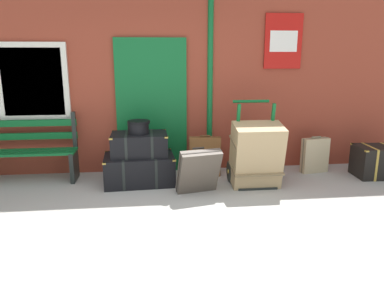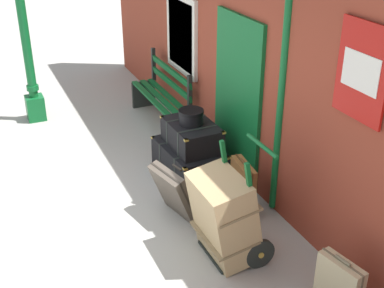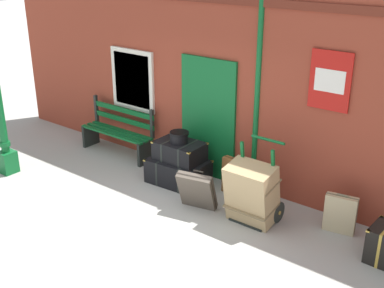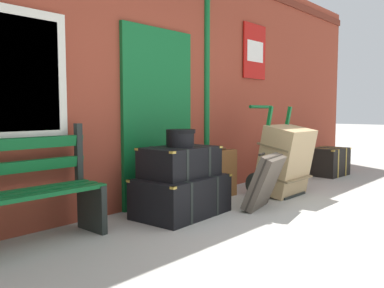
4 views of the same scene
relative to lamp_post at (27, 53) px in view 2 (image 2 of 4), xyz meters
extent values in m
plane|color=#A3A099|center=(3.13, -0.31, -1.12)|extent=(60.00, 60.00, 0.00)
cube|color=brown|center=(3.13, 2.29, 0.48)|extent=(10.40, 0.30, 3.20)
cube|color=#0F5B28|center=(2.88, 2.11, -0.07)|extent=(1.10, 0.05, 2.10)
cube|color=#093718|center=(2.88, 2.10, -0.07)|extent=(0.06, 0.02, 2.10)
cube|color=silver|center=(1.13, 2.11, 0.33)|extent=(1.04, 0.06, 1.16)
cube|color=silver|center=(1.13, 2.10, 0.33)|extent=(0.88, 0.02, 1.00)
cylinder|color=#0F5B28|center=(3.81, 2.13, 0.48)|extent=(0.09, 0.09, 3.14)
cube|color=#B7140F|center=(4.96, 2.11, 0.93)|extent=(0.60, 0.02, 0.84)
cube|color=white|center=(4.96, 2.10, 0.93)|extent=(0.44, 0.01, 0.32)
cube|color=#0F5B28|center=(0.00, 0.00, -0.92)|extent=(0.28, 0.28, 0.40)
cylinder|color=#0F5B28|center=(0.00, 0.00, 0.49)|extent=(0.14, 0.14, 2.42)
cylinder|color=#0F5B28|center=(0.00, 0.00, -0.57)|extent=(0.19, 0.19, 0.08)
cube|color=#0F5B28|center=(0.94, 1.65, -0.67)|extent=(1.60, 0.09, 0.04)
cube|color=#0F5B28|center=(0.94, 1.79, -0.67)|extent=(1.60, 0.09, 0.04)
cube|color=#0F5B28|center=(0.94, 1.93, -0.67)|extent=(1.60, 0.09, 0.04)
cube|color=#0F5B28|center=(0.94, 1.99, -0.47)|extent=(1.60, 0.05, 0.10)
cube|color=#0F5B28|center=(0.94, 1.99, -0.27)|extent=(1.60, 0.05, 0.10)
cube|color=black|center=(0.18, 1.79, -0.89)|extent=(0.06, 0.40, 0.45)
cube|color=black|center=(0.18, 1.99, -0.39)|extent=(0.06, 0.06, 0.56)
cube|color=black|center=(1.70, 1.79, -0.89)|extent=(0.06, 0.40, 0.45)
cube|color=black|center=(1.70, 1.99, -0.39)|extent=(0.06, 0.06, 0.56)
cube|color=black|center=(2.68, 1.55, -0.91)|extent=(1.03, 0.70, 0.42)
cube|color=black|center=(2.46, 1.54, -0.91)|extent=(0.07, 0.65, 0.43)
cube|color=black|center=(2.91, 1.56, -0.91)|extent=(0.07, 0.65, 0.43)
cube|color=#B79338|center=(2.22, 1.22, -0.71)|extent=(0.05, 0.05, 0.02)
cube|color=#B79338|center=(3.18, 1.28, -0.71)|extent=(0.05, 0.05, 0.02)
cube|color=#B79338|center=(2.18, 1.82, -0.71)|extent=(0.05, 0.05, 0.02)
cube|color=#B79338|center=(3.14, 1.88, -0.71)|extent=(0.05, 0.05, 0.02)
cube|color=silver|center=(2.69, 1.24, -0.91)|extent=(0.36, 0.01, 0.10)
cube|color=black|center=(2.69, 1.58, -0.54)|extent=(0.81, 0.55, 0.32)
cube|color=black|center=(2.51, 1.58, -0.54)|extent=(0.05, 0.55, 0.33)
cube|color=black|center=(2.87, 1.58, -0.54)|extent=(0.05, 0.55, 0.33)
cube|color=#B79338|center=(2.31, 1.32, -0.39)|extent=(0.05, 0.05, 0.02)
cube|color=#B79338|center=(3.07, 1.34, -0.39)|extent=(0.05, 0.05, 0.02)
cube|color=#B79338|center=(2.31, 1.82, -0.39)|extent=(0.05, 0.05, 0.02)
cube|color=#B79338|center=(3.07, 1.84, -0.39)|extent=(0.05, 0.05, 0.02)
cylinder|color=black|center=(2.68, 1.57, -0.28)|extent=(0.30, 0.30, 0.19)
cylinder|color=black|center=(2.69, 1.57, -0.21)|extent=(0.32, 0.32, 0.04)
cube|color=black|center=(4.34, 1.19, -1.10)|extent=(0.56, 0.28, 0.03)
cube|color=#0F5B28|center=(4.09, 1.39, -0.52)|extent=(0.04, 0.25, 1.19)
cube|color=#0F5B28|center=(4.59, 1.39, -0.52)|extent=(0.04, 0.25, 1.19)
cylinder|color=#0F5B28|center=(4.34, 1.59, 0.06)|extent=(0.54, 0.04, 0.04)
cylinder|color=black|center=(4.02, 1.45, -0.96)|extent=(0.04, 0.32, 0.32)
cylinder|color=#B79338|center=(4.02, 1.45, -0.96)|extent=(0.07, 0.06, 0.06)
cylinder|color=black|center=(4.66, 1.45, -0.96)|extent=(0.04, 0.32, 0.32)
cylinder|color=#B79338|center=(4.66, 1.45, -0.96)|extent=(0.07, 0.06, 0.06)
cube|color=tan|center=(4.34, 1.21, -0.65)|extent=(0.68, 0.59, 0.94)
cube|color=olive|center=(4.34, 1.21, -0.84)|extent=(0.70, 0.46, 0.11)
cube|color=olive|center=(4.34, 1.21, -0.45)|extent=(0.70, 0.46, 0.11)
cube|color=tan|center=(5.46, 1.76, -0.84)|extent=(0.46, 0.21, 0.56)
cylinder|color=#71644C|center=(5.46, 1.76, -0.54)|extent=(0.16, 0.06, 0.03)
cube|color=brown|center=(5.46, 1.76, -0.84)|extent=(0.45, 0.10, 0.57)
cube|color=brown|center=(3.69, 1.78, -0.81)|extent=(0.49, 0.18, 0.61)
cylinder|color=#4F3018|center=(3.69, 1.78, -0.49)|extent=(0.16, 0.05, 0.03)
cube|color=#482C16|center=(3.69, 1.78, -0.81)|extent=(0.49, 0.08, 0.63)
cube|color=#51473D|center=(3.49, 1.01, -0.80)|extent=(0.62, 0.47, 0.64)
cylinder|color=#302A24|center=(3.49, 1.05, -0.49)|extent=(0.16, 0.06, 0.03)
cube|color=#2C2721|center=(3.49, 1.01, -0.80)|extent=(0.61, 0.37, 0.61)
camera|label=1|loc=(2.88, -3.68, 0.74)|focal=34.50mm
camera|label=2|loc=(8.13, -0.84, 2.31)|focal=48.48mm
camera|label=3|loc=(7.49, -4.26, 2.66)|focal=45.69mm
camera|label=4|loc=(-0.45, -1.38, 0.01)|focal=37.56mm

